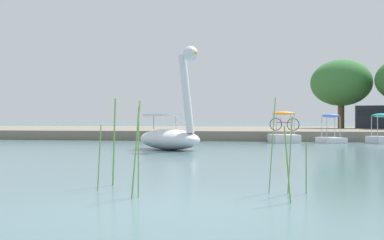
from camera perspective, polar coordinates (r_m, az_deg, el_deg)
ground_plane at (r=6.51m, az=-2.50°, el=-10.31°), size 562.43×562.43×0.00m
shore_bank_far at (r=38.80m, az=7.53°, el=-1.37°), size 115.93×23.70×0.56m
swan_boat at (r=19.11m, az=-2.52°, el=-1.46°), size 3.51×3.24×3.98m
pedal_boat_orange at (r=25.81m, az=10.79°, el=-1.68°), size 1.72×2.37×1.65m
pedal_boat_blue at (r=25.94m, az=16.10°, el=-1.68°), size 1.48×1.94×1.51m
pedal_boat_teal at (r=26.21m, az=21.55°, el=-1.60°), size 1.30×2.03×1.53m
tree_broadleaf_behind_dock at (r=39.70m, az=17.23°, el=4.20°), size 5.93×5.44×5.40m
bicycle_parked at (r=29.21m, az=10.88°, el=-0.50°), size 1.74×0.40×0.76m
reed_clump_foreground at (r=7.75m, az=-1.80°, el=-3.71°), size 3.41×1.41×1.55m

